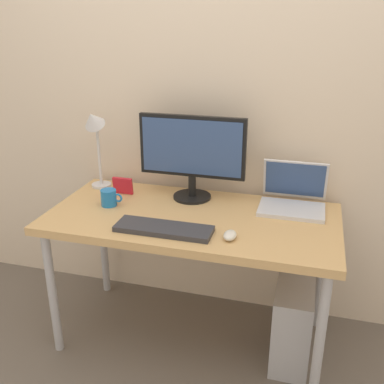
# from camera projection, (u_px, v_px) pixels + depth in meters

# --- Properties ---
(ground_plane) EXTENTS (6.00, 6.00, 0.00)m
(ground_plane) POSITION_uv_depth(u_px,v_px,m) (192.00, 335.00, 2.42)
(ground_plane) COLOR #665B51
(back_wall) EXTENTS (4.40, 0.04, 2.60)m
(back_wall) POSITION_uv_depth(u_px,v_px,m) (213.00, 83.00, 2.30)
(back_wall) COLOR beige
(back_wall) RESTS_ON ground_plane
(desk) EXTENTS (1.40, 0.68, 0.72)m
(desk) POSITION_uv_depth(u_px,v_px,m) (192.00, 227.00, 2.17)
(desk) COLOR tan
(desk) RESTS_ON ground_plane
(monitor) EXTENTS (0.55, 0.20, 0.44)m
(monitor) POSITION_uv_depth(u_px,v_px,m) (192.00, 152.00, 2.26)
(monitor) COLOR black
(monitor) RESTS_ON desk
(laptop) EXTENTS (0.32, 0.28, 0.23)m
(laptop) POSITION_uv_depth(u_px,v_px,m) (293.00, 197.00, 2.22)
(laptop) COLOR silver
(laptop) RESTS_ON desk
(desk_lamp) EXTENTS (0.11, 0.16, 0.46)m
(desk_lamp) POSITION_uv_depth(u_px,v_px,m) (94.00, 132.00, 2.37)
(desk_lamp) COLOR silver
(desk_lamp) RESTS_ON desk
(keyboard) EXTENTS (0.44, 0.14, 0.02)m
(keyboard) POSITION_uv_depth(u_px,v_px,m) (164.00, 229.00, 1.98)
(keyboard) COLOR #333338
(keyboard) RESTS_ON desk
(mouse) EXTENTS (0.06, 0.09, 0.03)m
(mouse) POSITION_uv_depth(u_px,v_px,m) (230.00, 235.00, 1.91)
(mouse) COLOR silver
(mouse) RESTS_ON desk
(coffee_mug) EXTENTS (0.11, 0.08, 0.08)m
(coffee_mug) POSITION_uv_depth(u_px,v_px,m) (109.00, 198.00, 2.25)
(coffee_mug) COLOR #1E72BF
(coffee_mug) RESTS_ON desk
(photo_frame) EXTENTS (0.11, 0.03, 0.09)m
(photo_frame) POSITION_uv_depth(u_px,v_px,m) (123.00, 186.00, 2.39)
(photo_frame) COLOR red
(photo_frame) RESTS_ON desk
(computer_tower) EXTENTS (0.18, 0.36, 0.42)m
(computer_tower) POSITION_uv_depth(u_px,v_px,m) (292.00, 323.00, 2.19)
(computer_tower) COLOR #B2B2B7
(computer_tower) RESTS_ON ground_plane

